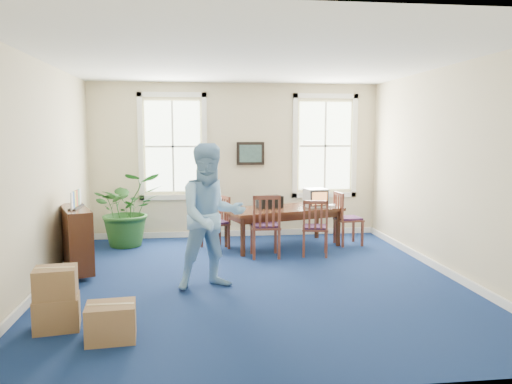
{
  "coord_description": "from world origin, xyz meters",
  "views": [
    {
      "loc": [
        -0.85,
        -7.17,
        2.18
      ],
      "look_at": [
        0.1,
        0.6,
        1.25
      ],
      "focal_mm": 35.0,
      "sensor_mm": 36.0,
      "label": 1
    }
  ],
  "objects": [
    {
      "name": "floor",
      "position": [
        0.0,
        0.0,
        0.0
      ],
      "size": [
        6.5,
        6.5,
        0.0
      ],
      "primitive_type": "plane",
      "color": "navy",
      "rests_on": "ground"
    },
    {
      "name": "ceiling",
      "position": [
        0.0,
        0.0,
        3.2
      ],
      "size": [
        6.5,
        6.5,
        0.0
      ],
      "primitive_type": "plane",
      "rotation": [
        3.14,
        0.0,
        0.0
      ],
      "color": "white",
      "rests_on": "ground"
    },
    {
      "name": "wall_back",
      "position": [
        0.0,
        3.25,
        1.6
      ],
      "size": [
        6.5,
        0.0,
        6.5
      ],
      "primitive_type": "plane",
      "rotation": [
        1.57,
        0.0,
        0.0
      ],
      "color": "beige",
      "rests_on": "ground"
    },
    {
      "name": "wall_front",
      "position": [
        0.0,
        -3.25,
        1.6
      ],
      "size": [
        6.5,
        0.0,
        6.5
      ],
      "primitive_type": "plane",
      "rotation": [
        -1.57,
        0.0,
        0.0
      ],
      "color": "beige",
      "rests_on": "ground"
    },
    {
      "name": "wall_left",
      "position": [
        -3.0,
        0.0,
        1.6
      ],
      "size": [
        0.0,
        6.5,
        6.5
      ],
      "primitive_type": "plane",
      "rotation": [
        1.57,
        0.0,
        1.57
      ],
      "color": "beige",
      "rests_on": "ground"
    },
    {
      "name": "wall_right",
      "position": [
        3.0,
        0.0,
        1.6
      ],
      "size": [
        0.0,
        6.5,
        6.5
      ],
      "primitive_type": "plane",
      "rotation": [
        1.57,
        0.0,
        -1.57
      ],
      "color": "beige",
      "rests_on": "ground"
    },
    {
      "name": "baseboard_back",
      "position": [
        0.0,
        3.22,
        0.06
      ],
      "size": [
        6.0,
        0.04,
        0.12
      ],
      "primitive_type": "cube",
      "color": "white",
      "rests_on": "ground"
    },
    {
      "name": "baseboard_left",
      "position": [
        -2.97,
        0.0,
        0.06
      ],
      "size": [
        0.04,
        6.5,
        0.12
      ],
      "primitive_type": "cube",
      "color": "white",
      "rests_on": "ground"
    },
    {
      "name": "baseboard_right",
      "position": [
        2.97,
        0.0,
        0.06
      ],
      "size": [
        0.04,
        6.5,
        0.12
      ],
      "primitive_type": "cube",
      "color": "white",
      "rests_on": "ground"
    },
    {
      "name": "window_left",
      "position": [
        -1.3,
        3.23,
        1.9
      ],
      "size": [
        1.4,
        0.12,
        2.2
      ],
      "primitive_type": null,
      "color": "white",
      "rests_on": "ground"
    },
    {
      "name": "window_right",
      "position": [
        1.9,
        3.23,
        1.9
      ],
      "size": [
        1.4,
        0.12,
        2.2
      ],
      "primitive_type": null,
      "color": "white",
      "rests_on": "ground"
    },
    {
      "name": "wall_picture",
      "position": [
        0.3,
        3.2,
        1.75
      ],
      "size": [
        0.58,
        0.06,
        0.48
      ],
      "primitive_type": null,
      "color": "black",
      "rests_on": "ground"
    },
    {
      "name": "conference_table",
      "position": [
        0.81,
        2.14,
        0.38
      ],
      "size": [
        2.4,
        1.61,
        0.75
      ],
      "primitive_type": null,
      "rotation": [
        0.0,
        0.0,
        0.3
      ],
      "color": "#462212",
      "rests_on": "ground"
    },
    {
      "name": "crt_tv",
      "position": [
        1.46,
        2.19,
        0.93
      ],
      "size": [
        0.46,
        0.49,
        0.36
      ],
      "primitive_type": null,
      "rotation": [
        0.0,
        0.0,
        0.16
      ],
      "color": "#B7B7BC",
      "rests_on": "conference_table"
    },
    {
      "name": "game_console",
      "position": [
        1.76,
        2.14,
        0.77
      ],
      "size": [
        0.19,
        0.22,
        0.04
      ],
      "primitive_type": "cube",
      "rotation": [
        0.0,
        0.0,
        -0.36
      ],
      "color": "white",
      "rests_on": "conference_table"
    },
    {
      "name": "equipment_bag",
      "position": [
        0.56,
        2.19,
        0.86
      ],
      "size": [
        0.52,
        0.41,
        0.23
      ],
      "primitive_type": "cube",
      "rotation": [
        0.0,
        0.0,
        0.28
      ],
      "color": "black",
      "rests_on": "conference_table"
    },
    {
      "name": "chair_near_left",
      "position": [
        0.36,
        1.39,
        0.56
      ],
      "size": [
        0.51,
        0.51,
        1.12
      ],
      "primitive_type": null,
      "rotation": [
        0.0,
        0.0,
        3.13
      ],
      "color": "brown",
      "rests_on": "ground"
    },
    {
      "name": "chair_near_right",
      "position": [
        1.26,
        1.39,
        0.51
      ],
      "size": [
        0.54,
        0.54,
        1.01
      ],
      "primitive_type": null,
      "rotation": [
        0.0,
        0.0,
        2.92
      ],
      "color": "brown",
      "rests_on": "ground"
    },
    {
      "name": "chair_end_left",
      "position": [
        -0.49,
        2.14,
        0.49
      ],
      "size": [
        0.58,
        0.58,
        0.99
      ],
      "primitive_type": null,
      "rotation": [
        0.0,
        0.0,
        -1.15
      ],
      "color": "brown",
      "rests_on": "ground"
    },
    {
      "name": "chair_end_right",
      "position": [
        2.11,
        2.14,
        0.52
      ],
      "size": [
        0.52,
        0.52,
        1.04
      ],
      "primitive_type": null,
      "rotation": [
        0.0,
        0.0,
        1.69
      ],
      "color": "brown",
      "rests_on": "ground"
    },
    {
      "name": "man",
      "position": [
        -0.63,
        -0.28,
        1.02
      ],
      "size": [
        1.17,
        1.01,
        2.04
      ],
      "primitive_type": "imported",
      "rotation": [
        0.0,
        0.0,
        0.27
      ],
      "color": "#8BC2F2",
      "rests_on": "ground"
    },
    {
      "name": "credenza",
      "position": [
        -2.7,
        0.73,
        0.48
      ],
      "size": [
        0.74,
        1.26,
        0.96
      ],
      "primitive_type": "cube",
      "rotation": [
        0.0,
        0.0,
        0.35
      ],
      "color": "#462212",
      "rests_on": "ground"
    },
    {
      "name": "brochure_rack",
      "position": [
        -2.68,
        0.73,
        1.1
      ],
      "size": [
        0.27,
        0.66,
        0.29
      ],
      "primitive_type": null,
      "rotation": [
        0.0,
        0.0,
        -0.24
      ],
      "color": "#99999E",
      "rests_on": "credenza"
    },
    {
      "name": "potted_plant",
      "position": [
        -2.16,
        2.57,
        0.72
      ],
      "size": [
        1.58,
        1.48,
        1.44
      ],
      "primitive_type": "imported",
      "rotation": [
        0.0,
        0.0,
        0.32
      ],
      "color": "#21501D",
      "rests_on": "ground"
    },
    {
      "name": "cardboard_boxes",
      "position": [
        -2.22,
        -1.49,
        0.37
      ],
      "size": [
        1.52,
        1.52,
        0.74
      ],
      "primitive_type": null,
      "rotation": [
        0.0,
        0.0,
        0.19
      ],
      "color": "#9A724A",
      "rests_on": "ground"
    }
  ]
}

